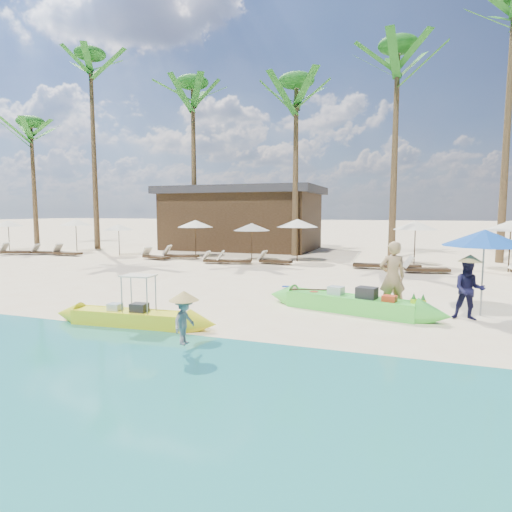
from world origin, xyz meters
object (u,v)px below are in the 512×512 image
(yellow_canoe, at_px, (132,318))
(tourist, at_px, (392,277))
(green_canoe, at_px, (350,303))
(blue_umbrella, at_px, (485,238))

(yellow_canoe, xyz_separation_m, tourist, (5.57, 3.43, 0.74))
(green_canoe, distance_m, yellow_canoe, 5.50)
(green_canoe, relative_size, yellow_canoe, 1.18)
(green_canoe, relative_size, tourist, 2.91)
(yellow_canoe, bearing_deg, tourist, 26.95)
(green_canoe, distance_m, tourist, 1.28)
(blue_umbrella, bearing_deg, tourist, -169.99)
(tourist, bearing_deg, green_canoe, -1.41)
(yellow_canoe, bearing_deg, green_canoe, 29.41)
(blue_umbrella, bearing_deg, green_canoe, -167.06)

